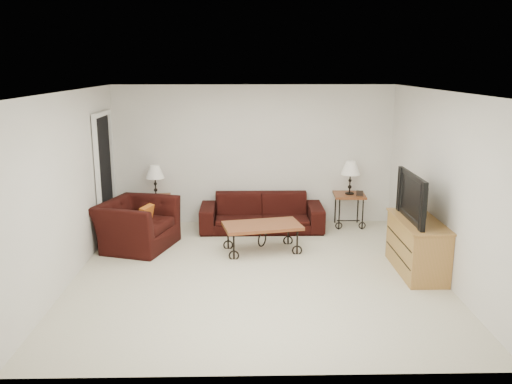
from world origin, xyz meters
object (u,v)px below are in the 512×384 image
at_px(side_table_left, 157,212).
at_px(side_table_right, 349,210).
at_px(tv_stand, 417,246).
at_px(television, 419,197).
at_px(lamp_right, 350,178).
at_px(armchair, 137,224).
at_px(backpack, 310,220).
at_px(coffee_table, 262,238).
at_px(lamp_left, 155,181).
at_px(sofa, 262,212).

xyz_separation_m(side_table_left, side_table_right, (3.44, 0.00, 0.02)).
relative_size(tv_stand, television, 1.12).
xyz_separation_m(lamp_right, armchair, (-3.57, -1.06, -0.52)).
distance_m(lamp_right, tv_stand, 2.30).
height_order(armchair, television, television).
bearing_deg(backpack, armchair, -172.53).
height_order(side_table_left, television, television).
relative_size(side_table_left, lamp_right, 0.95).
distance_m(armchair, tv_stand, 4.26).
height_order(side_table_left, side_table_right, side_table_right).
relative_size(coffee_table, television, 1.04).
height_order(coffee_table, armchair, armchair).
distance_m(side_table_right, lamp_right, 0.59).
xyz_separation_m(tv_stand, television, (-0.02, 0.00, 0.70)).
distance_m(armchair, television, 4.29).
relative_size(side_table_right, lamp_right, 1.00).
bearing_deg(armchair, lamp_left, 10.53).
xyz_separation_m(lamp_left, tv_stand, (3.97, -2.18, -0.47)).
relative_size(sofa, lamp_right, 3.60).
distance_m(lamp_right, coffee_table, 2.17).
xyz_separation_m(coffee_table, backpack, (0.87, 1.02, -0.01)).
xyz_separation_m(sofa, side_table_left, (-1.87, 0.18, -0.03)).
relative_size(side_table_left, television, 0.50).
bearing_deg(side_table_right, sofa, -173.47).
bearing_deg(lamp_left, side_table_right, 0.00).
distance_m(sofa, television, 2.99).
height_order(side_table_left, backpack, side_table_left).
bearing_deg(coffee_table, side_table_right, 39.21).
bearing_deg(backpack, side_table_left, 166.20).
bearing_deg(side_table_left, lamp_left, 0.00).
distance_m(television, backpack, 2.43).
relative_size(side_table_right, armchair, 0.51).
bearing_deg(lamp_left, sofa, -5.51).
distance_m(coffee_table, backpack, 1.34).
relative_size(lamp_left, lamp_right, 0.95).
height_order(sofa, side_table_right, sofa).
height_order(armchair, tv_stand, tv_stand).
height_order(coffee_table, backpack, coffee_table).
relative_size(coffee_table, tv_stand, 0.93).
bearing_deg(armchair, coffee_table, -79.23).
bearing_deg(tv_stand, lamp_left, 151.21).
bearing_deg(coffee_table, television, -22.53).
xyz_separation_m(side_table_right, lamp_left, (-3.44, -0.00, 0.55)).
height_order(side_table_right, lamp_left, lamp_left).
height_order(side_table_left, tv_stand, tv_stand).
distance_m(side_table_left, side_table_right, 3.44).
bearing_deg(lamp_left, coffee_table, -35.38).
distance_m(side_table_left, television, 4.58).
bearing_deg(backpack, lamp_right, 13.21).
relative_size(side_table_left, coffee_table, 0.48).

